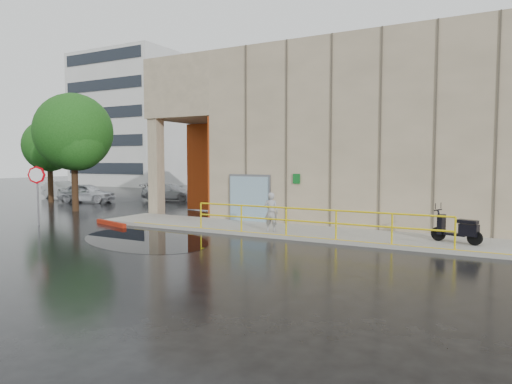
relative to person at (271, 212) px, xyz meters
The scene contains 15 objects.
ground 4.47m from the person, 124.02° to the right, with size 120.00×120.00×0.00m, color black.
sidewalk 1.97m from the person, 29.39° to the left, with size 20.00×3.00×0.15m, color gray.
building 8.49m from the person, 70.18° to the left, with size 20.00×10.17×8.00m.
guardrail 1.88m from the person, 14.79° to the right, with size 9.56×0.06×1.03m.
distant_building 39.54m from the person, 141.35° to the left, with size 12.00×8.08×15.00m.
person is the anchor object (origin of this frame).
scooter 6.55m from the person, ahead, with size 1.71×1.00×1.29m.
stop_sign 10.71m from the person, 166.64° to the right, with size 0.71×0.42×2.64m.
red_curb 7.56m from the person, behind, with size 2.40×0.18×0.18m, color #981E0C.
puddle 4.83m from the person, 140.41° to the right, with size 6.23×3.83×0.01m, color black.
car_a 18.35m from the person, 160.00° to the left, with size 1.55×3.85×1.31m, color silver.
car_b 22.78m from the person, 160.44° to the left, with size 1.38×3.96×1.30m, color silver.
car_c 16.74m from the person, 142.26° to the left, with size 1.70×4.17×1.21m, color #989A9E.
tree_near 13.96m from the person, behind, with size 4.32×4.32×6.63m.
tree_far 20.17m from the person, 165.38° to the left, with size 3.59×3.52×5.66m.
Camera 1 is at (10.21, -11.95, 2.89)m, focal length 32.00 mm.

